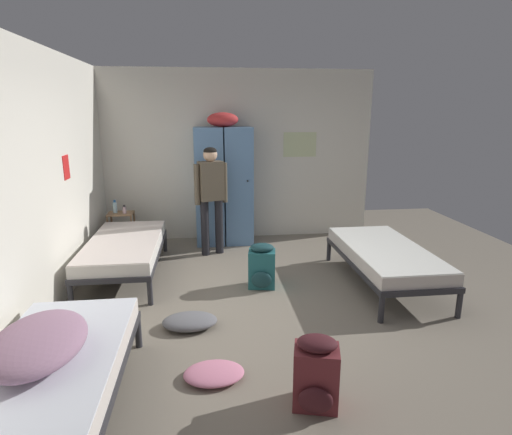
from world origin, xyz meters
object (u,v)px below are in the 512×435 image
person_traveler (211,191)px  clothes_pile_pink (214,373)px  shelf_unit (122,227)px  bed_right (385,255)px  locker_bank (224,184)px  bedding_heap (38,343)px  bed_left_rear (124,247)px  backpack_teal (262,267)px  clothes_pile_grey (190,321)px  bed_left_front (50,375)px  lotion_bottle (124,210)px  water_bottle (115,207)px  backpack_maroon (316,374)px

person_traveler → clothes_pile_pink: (-0.05, -3.05, -0.92)m
shelf_unit → bed_right: bearing=-28.0°
locker_bank → clothes_pile_pink: (-0.26, -3.61, -0.93)m
bed_right → bedding_heap: 3.83m
bed_left_rear → shelf_unit: bearing=102.3°
bed_left_rear → backpack_teal: 1.81m
clothes_pile_grey → backpack_teal: bearing=46.8°
bed_right → clothes_pile_grey: (-2.34, -0.79, -0.32)m
locker_bank → bed_left_rear: locker_bank is taller
bed_left_front → lotion_bottle: 3.82m
shelf_unit → backpack_teal: 2.62m
clothes_pile_pink → bed_left_rear: bearing=115.1°
water_bottle → bedding_heap: bearing=-86.0°
bed_left_rear → person_traveler: person_traveler is taller
water_bottle → clothes_pile_pink: size_ratio=0.40×
locker_bank → water_bottle: 1.72m
bed_left_front → bed_right: bearing=32.0°
bedding_heap → bed_left_rear: bearing=88.7°
lotion_bottle → clothes_pile_grey: (1.05, -2.59, -0.56)m
water_bottle → backpack_maroon: 4.47m
clothes_pile_grey → lotion_bottle: bearing=112.1°
locker_bank → person_traveler: 0.60m
bed_left_rear → person_traveler: (1.14, 0.72, 0.58)m
clothes_pile_grey → clothes_pile_pink: bearing=-75.5°
backpack_teal → water_bottle: bearing=139.4°
bed_left_front → bedding_heap: 0.24m
locker_bank → water_bottle: bearing=-176.1°
locker_bank → backpack_teal: locker_bank is taller
shelf_unit → clothes_pile_grey: (1.12, -2.63, -0.28)m
backpack_teal → person_traveler: bearing=113.7°
water_bottle → shelf_unit: bearing=-14.0°
bed_left_rear → backpack_teal: (1.71, -0.58, -0.12)m
locker_bank → backpack_maroon: (0.46, -4.02, -0.71)m
bedding_heap → water_bottle: water_bottle is taller
bed_right → backpack_maroon: 2.48m
bed_left_rear → lotion_bottle: size_ratio=14.58×
bed_left_rear → lotion_bottle: 1.15m
bed_left_front → person_traveler: person_traveler is taller
bed_right → backpack_maroon: (-1.40, -2.04, -0.12)m
bed_left_rear → lotion_bottle: bearing=99.2°
lotion_bottle → bed_left_rear: bearing=-80.8°
bedding_heap → backpack_teal: bearing=49.7°
lotion_bottle → bed_left_front: bearing=-87.3°
bed_left_rear → water_bottle: (-0.33, 1.17, 0.28)m
locker_bank → backpack_maroon: size_ratio=3.76×
locker_bank → backpack_maroon: locker_bank is taller
bed_left_front → backpack_teal: bearing=51.0°
person_traveler → bed_right: bearing=-34.3°
bedding_heap → clothes_pile_grey: size_ratio=1.54×
bed_left_front → clothes_pile_pink: bed_left_front is taller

